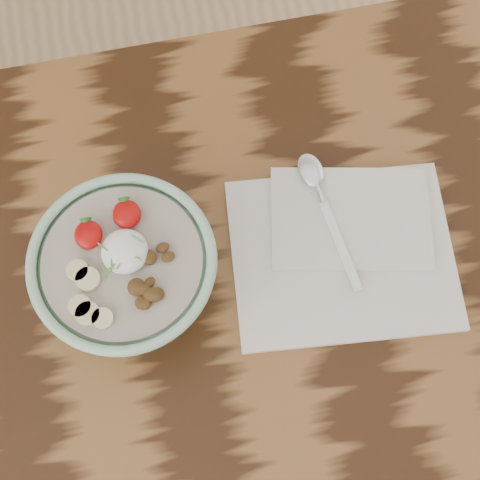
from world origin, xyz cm
name	(u,v)px	position (x,y,z in cm)	size (l,w,h in cm)	color
table	(189,366)	(0.00, 0.00, 65.70)	(160.00, 90.00, 75.00)	black
breakfast_bowl	(128,272)	(-4.25, 9.46, 82.06)	(21.04, 21.04, 13.77)	#93C6A3
napkin	(344,247)	(22.49, 9.26, 75.72)	(30.04, 25.84, 1.72)	silver
spoon	(318,189)	(20.87, 17.20, 77.14)	(4.45, 19.59, 1.02)	silver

